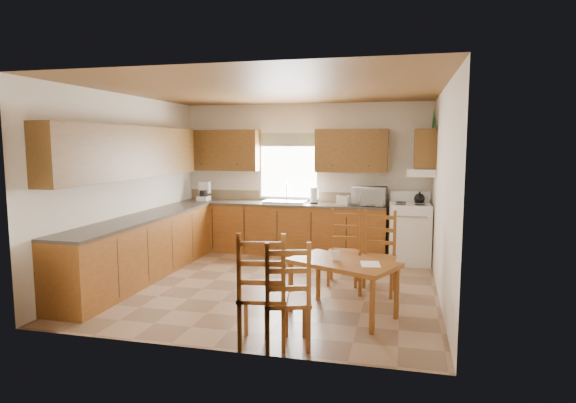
% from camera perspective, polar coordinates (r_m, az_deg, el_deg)
% --- Properties ---
extents(floor, '(4.50, 4.50, 0.00)m').
position_cam_1_polar(floor, '(6.92, -1.82, -9.75)').
color(floor, '#8C6C4F').
rests_on(floor, ground).
extents(ceiling, '(4.50, 4.50, 0.00)m').
position_cam_1_polar(ceiling, '(6.67, -1.91, 13.07)').
color(ceiling, brown).
rests_on(ceiling, floor).
extents(wall_left, '(4.50, 4.50, 0.00)m').
position_cam_1_polar(wall_left, '(7.57, -18.51, 1.75)').
color(wall_left, silver).
rests_on(wall_left, floor).
extents(wall_right, '(4.50, 4.50, 0.00)m').
position_cam_1_polar(wall_right, '(6.44, 17.82, 0.93)').
color(wall_right, silver).
rests_on(wall_right, floor).
extents(wall_back, '(4.50, 4.50, 0.00)m').
position_cam_1_polar(wall_back, '(8.84, 2.02, 2.79)').
color(wall_back, silver).
rests_on(wall_back, floor).
extents(wall_front, '(4.50, 4.50, 0.00)m').
position_cam_1_polar(wall_front, '(4.55, -9.43, -1.19)').
color(wall_front, silver).
rests_on(wall_front, floor).
extents(lower_cab_back, '(3.75, 0.60, 0.88)m').
position_cam_1_polar(lower_cab_back, '(8.75, -0.81, -3.26)').
color(lower_cab_back, brown).
rests_on(lower_cab_back, floor).
extents(lower_cab_left, '(0.60, 3.60, 0.88)m').
position_cam_1_polar(lower_cab_left, '(7.43, -16.88, -5.40)').
color(lower_cab_left, brown).
rests_on(lower_cab_left, floor).
extents(counter_back, '(3.75, 0.63, 0.04)m').
position_cam_1_polar(counter_back, '(8.68, -0.81, -0.27)').
color(counter_back, '#473D34').
rests_on(counter_back, lower_cab_back).
extents(counter_left, '(0.63, 3.60, 0.04)m').
position_cam_1_polar(counter_left, '(7.34, -17.01, -1.88)').
color(counter_left, '#473D34').
rests_on(counter_left, lower_cab_left).
extents(backsplash, '(3.75, 0.01, 0.18)m').
position_cam_1_polar(backsplash, '(8.95, -0.35, 0.65)').
color(backsplash, '#847151').
rests_on(backsplash, counter_back).
extents(upper_cab_back_left, '(1.41, 0.33, 0.75)m').
position_cam_1_polar(upper_cab_back_left, '(9.10, -7.82, 6.03)').
color(upper_cab_back_left, brown).
rests_on(upper_cab_back_left, wall_back).
extents(upper_cab_back_right, '(1.25, 0.33, 0.75)m').
position_cam_1_polar(upper_cab_back_right, '(8.53, 7.53, 5.98)').
color(upper_cab_back_right, brown).
rests_on(upper_cab_back_right, wall_back).
extents(upper_cab_left, '(0.33, 3.60, 0.75)m').
position_cam_1_polar(upper_cab_left, '(7.33, -18.18, 5.56)').
color(upper_cab_left, brown).
rests_on(upper_cab_left, wall_left).
extents(upper_cab_stove, '(0.33, 0.62, 0.62)m').
position_cam_1_polar(upper_cab_stove, '(8.05, 15.90, 6.05)').
color(upper_cab_stove, brown).
rests_on(upper_cab_stove, wall_right).
extents(range_hood, '(0.44, 0.62, 0.12)m').
position_cam_1_polar(range_hood, '(8.06, 15.46, 3.36)').
color(range_hood, silver).
rests_on(range_hood, wall_right).
extents(window_frame, '(1.13, 0.02, 1.18)m').
position_cam_1_polar(window_frame, '(8.87, 0.09, 4.10)').
color(window_frame, silver).
rests_on(window_frame, wall_back).
extents(window_pane, '(1.05, 0.01, 1.10)m').
position_cam_1_polar(window_pane, '(8.86, 0.08, 4.10)').
color(window_pane, white).
rests_on(window_pane, wall_back).
extents(window_valance, '(1.19, 0.01, 0.24)m').
position_cam_1_polar(window_valance, '(8.83, 0.04, 7.33)').
color(window_valance, '#425A33').
rests_on(window_valance, wall_back).
extents(sink_basin, '(0.75, 0.45, 0.04)m').
position_cam_1_polar(sink_basin, '(8.66, -0.33, -0.02)').
color(sink_basin, silver).
rests_on(sink_basin, counter_back).
extents(pine_decal_a, '(0.22, 0.22, 0.36)m').
position_cam_1_polar(pine_decal_a, '(7.74, 17.09, 9.54)').
color(pine_decal_a, '#1C4522').
rests_on(pine_decal_a, wall_right).
extents(pine_decal_b, '(0.22, 0.22, 0.36)m').
position_cam_1_polar(pine_decal_b, '(8.07, 16.96, 9.71)').
color(pine_decal_b, '#1C4522').
rests_on(pine_decal_b, wall_right).
extents(pine_decal_c, '(0.22, 0.22, 0.36)m').
position_cam_1_polar(pine_decal_c, '(8.38, 16.83, 9.32)').
color(pine_decal_c, '#1C4522').
rests_on(pine_decal_c, wall_right).
extents(stove, '(0.70, 0.72, 0.98)m').
position_cam_1_polar(stove, '(8.23, 14.17, -3.76)').
color(stove, silver).
rests_on(stove, floor).
extents(coffeemaker, '(0.27, 0.30, 0.34)m').
position_cam_1_polar(coffeemaker, '(9.15, -9.98, 1.21)').
color(coffeemaker, silver).
rests_on(coffeemaker, counter_back).
extents(paper_towel, '(0.14, 0.14, 0.28)m').
position_cam_1_polar(paper_towel, '(8.57, 3.05, 0.72)').
color(paper_towel, white).
rests_on(paper_towel, counter_back).
extents(toaster, '(0.22, 0.17, 0.17)m').
position_cam_1_polar(toaster, '(8.40, 6.51, 0.15)').
color(toaster, silver).
rests_on(toaster, counter_back).
extents(microwave, '(0.56, 0.42, 0.32)m').
position_cam_1_polar(microwave, '(8.41, 9.63, 0.63)').
color(microwave, silver).
rests_on(microwave, counter_back).
extents(dining_table, '(1.38, 1.13, 0.64)m').
position_cam_1_polar(dining_table, '(5.68, 6.48, -10.16)').
color(dining_table, brown).
rests_on(dining_table, floor).
extents(chair_near_left, '(0.55, 0.53, 1.14)m').
position_cam_1_polar(chair_near_left, '(4.80, -2.89, -10.20)').
color(chair_near_left, brown).
rests_on(chair_near_left, floor).
extents(chair_near_right, '(0.56, 0.54, 1.06)m').
position_cam_1_polar(chair_near_right, '(4.76, -0.15, -10.85)').
color(chair_near_right, brown).
rests_on(chair_near_right, floor).
extents(chair_far_left, '(0.45, 0.43, 1.04)m').
position_cam_1_polar(chair_far_left, '(6.86, 6.60, -5.47)').
color(chair_far_left, brown).
rests_on(chair_far_left, floor).
extents(chair_far_right, '(0.48, 0.46, 1.09)m').
position_cam_1_polar(chair_far_right, '(6.48, 10.59, -6.06)').
color(chair_far_right, brown).
rests_on(chair_far_right, floor).
extents(table_paper, '(0.25, 0.31, 0.00)m').
position_cam_1_polar(table_paper, '(5.48, 9.73, -7.32)').
color(table_paper, white).
rests_on(table_paper, dining_table).
extents(table_card, '(0.09, 0.03, 0.12)m').
position_cam_1_polar(table_card, '(5.60, 5.68, -6.37)').
color(table_card, white).
rests_on(table_card, dining_table).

